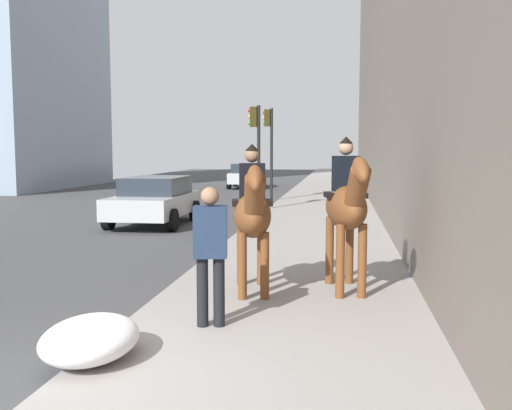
# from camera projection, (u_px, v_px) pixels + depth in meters

# --- Properties ---
(sidewalk_slab) EXTENTS (120.00, 3.87, 0.12)m
(sidewalk_slab) POSITION_uv_depth(u_px,v_px,m) (254.00, 400.00, 5.06)
(sidewalk_slab) COLOR gray
(sidewalk_slab) RESTS_ON ground
(mounted_horse_near) EXTENTS (2.14, 0.84, 2.23)m
(mounted_horse_near) POSITION_uv_depth(u_px,v_px,m) (252.00, 212.00, 8.50)
(mounted_horse_near) COLOR brown
(mounted_horse_near) RESTS_ON sidewalk_slab
(mounted_horse_far) EXTENTS (2.14, 0.83, 2.34)m
(mounted_horse_far) POSITION_uv_depth(u_px,v_px,m) (347.00, 205.00, 8.57)
(mounted_horse_far) COLOR brown
(mounted_horse_far) RESTS_ON sidewalk_slab
(pedestrian_greeting) EXTENTS (0.33, 0.44, 1.70)m
(pedestrian_greeting) POSITION_uv_depth(u_px,v_px,m) (210.00, 247.00, 6.90)
(pedestrian_greeting) COLOR black
(pedestrian_greeting) RESTS_ON sidewalk_slab
(car_near_lane) EXTENTS (4.06, 2.10, 1.44)m
(car_near_lane) POSITION_uv_depth(u_px,v_px,m) (155.00, 199.00, 17.27)
(car_near_lane) COLOR #B7BABF
(car_near_lane) RESTS_ON ground
(car_far_lane) EXTENTS (4.14, 2.10, 1.44)m
(car_far_lane) POSITION_uv_depth(u_px,v_px,m) (247.00, 175.00, 33.84)
(car_far_lane) COLOR #B7BABF
(car_far_lane) RESTS_ON ground
(traffic_light_near_curb) EXTENTS (0.20, 0.44, 3.81)m
(traffic_light_near_curb) POSITION_uv_depth(u_px,v_px,m) (256.00, 141.00, 20.25)
(traffic_light_near_curb) COLOR black
(traffic_light_near_curb) RESTS_ON ground
(traffic_light_far_curb) EXTENTS (0.20, 0.44, 3.98)m
(traffic_light_far_curb) POSITION_uv_depth(u_px,v_px,m) (269.00, 140.00, 24.12)
(traffic_light_far_curb) COLOR black
(traffic_light_far_curb) RESTS_ON ground
(snow_pile_near) EXTENTS (1.24, 0.95, 0.43)m
(snow_pile_near) POSITION_uv_depth(u_px,v_px,m) (90.00, 339.00, 5.86)
(snow_pile_near) COLOR white
(snow_pile_near) RESTS_ON sidewalk_slab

